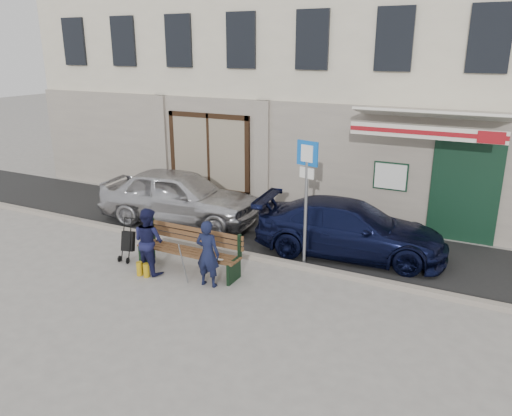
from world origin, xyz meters
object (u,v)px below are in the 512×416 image
Objects in this scene: car_navy at (350,229)px; man at (208,254)px; stroller at (128,242)px; parking_sign at (306,184)px; bench at (187,251)px; car_silver at (179,196)px; woman at (149,241)px.

car_navy is 3.14× the size of man.
car_navy is 5.07m from stroller.
stroller is at bearing -143.39° from parking_sign.
man reaches higher than car_navy.
bench is at bearing -30.45° from man.
parking_sign reaches higher than car_silver.
woman is at bearing 123.30° from car_navy.
car_silver is 1.01× the size of car_navy.
parking_sign is at bearing 7.95° from stroller.
car_silver is 3.06× the size of woman.
man is at bearing -20.54° from stroller.
woman is at bearing -33.35° from stroller.
stroller is (-4.36, -2.59, -0.20)m from car_navy.
man reaches higher than stroller.
parking_sign is 2.89× the size of stroller.
stroller is at bearing -9.87° from woman.
parking_sign is 2.01× the size of man.
woman is (-1.45, -0.03, 0.02)m from man.
car_navy is (4.82, -0.07, -0.12)m from car_silver.
car_silver is 4.03m from man.
bench is 0.92m from man.
bench is 0.83m from woman.
man is 1.44× the size of stroller.
man is (2.77, -2.93, -0.05)m from car_silver.
parking_sign reaches higher than car_navy.
parking_sign is 2.52m from man.
car_silver is 3.24m from woman.
car_silver is at bearing -56.37° from woman.
car_silver reaches higher than stroller.
man is (0.80, -0.40, 0.24)m from bench.
car_silver is 4.82m from car_navy.
parking_sign is (-0.68, -1.12, 1.25)m from car_navy.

